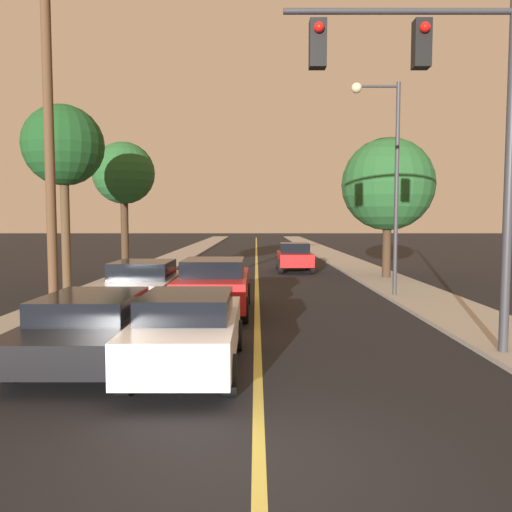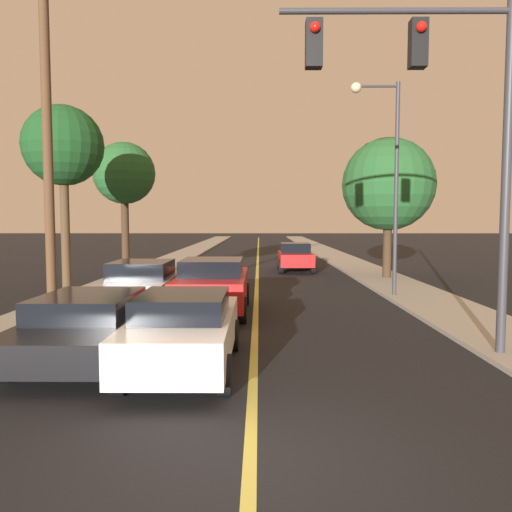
{
  "view_description": "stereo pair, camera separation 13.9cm",
  "coord_description": "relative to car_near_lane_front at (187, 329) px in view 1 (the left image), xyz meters",
  "views": [
    {
      "loc": [
        -0.03,
        -5.42,
        2.74
      ],
      "look_at": [
        0.0,
        10.44,
        1.6
      ],
      "focal_mm": 35.0,
      "sensor_mm": 36.0,
      "label": 1
    },
    {
      "loc": [
        0.11,
        -5.42,
        2.74
      ],
      "look_at": [
        0.0,
        10.44,
        1.6
      ],
      "focal_mm": 35.0,
      "sensor_mm": 36.0,
      "label": 2
    }
  ],
  "objects": [
    {
      "name": "ground_plane",
      "position": [
        1.26,
        -3.53,
        -0.75
      ],
      "size": [
        200.0,
        200.0,
        0.0
      ],
      "primitive_type": "plane",
      "color": "black"
    },
    {
      "name": "road_surface",
      "position": [
        1.26,
        32.47,
        -0.75
      ],
      "size": [
        9.01,
        80.0,
        0.01
      ],
      "color": "black",
      "rests_on": "ground"
    },
    {
      "name": "sidewalk_left",
      "position": [
        -4.5,
        32.47,
        -0.69
      ],
      "size": [
        2.5,
        80.0,
        0.12
      ],
      "color": "#9E998E",
      "rests_on": "ground"
    },
    {
      "name": "sidewalk_right",
      "position": [
        7.02,
        32.47,
        -0.69
      ],
      "size": [
        2.5,
        80.0,
        0.12
      ],
      "color": "#9E998E",
      "rests_on": "ground"
    },
    {
      "name": "car_near_lane_front",
      "position": [
        0.0,
        0.0,
        0.0
      ],
      "size": [
        1.87,
        4.33,
        1.44
      ],
      "color": "white",
      "rests_on": "ground"
    },
    {
      "name": "car_near_lane_second",
      "position": [
        0.0,
        5.58,
        0.09
      ],
      "size": [
        2.07,
        4.65,
        1.61
      ],
      "color": "red",
      "rests_on": "ground"
    },
    {
      "name": "car_outer_lane_front",
      "position": [
        -1.98,
        0.85,
        -0.07
      ],
      "size": [
        2.09,
        5.08,
        1.3
      ],
      "color": "black",
      "rests_on": "ground"
    },
    {
      "name": "car_outer_lane_second",
      "position": [
        -1.98,
        5.27,
        0.07
      ],
      "size": [
        1.94,
        4.18,
        1.58
      ],
      "color": "#A5A8B2",
      "rests_on": "ground"
    },
    {
      "name": "car_far_oncoming",
      "position": [
        3.29,
        17.66,
        0.04
      ],
      "size": [
        1.86,
        3.92,
        1.52
      ],
      "rotation": [
        0.0,
        0.0,
        3.14
      ],
      "color": "red",
      "rests_on": "ground"
    },
    {
      "name": "traffic_signal_mast",
      "position": [
        4.81,
        0.85,
        4.21
      ],
      "size": [
        4.51,
        0.42,
        6.84
      ],
      "color": "#333338",
      "rests_on": "ground"
    },
    {
      "name": "streetlamp_right",
      "position": [
        5.75,
        8.5,
        4.04
      ],
      "size": [
        1.69,
        0.36,
        7.35
      ],
      "color": "#333338",
      "rests_on": "ground"
    },
    {
      "name": "utility_pole_left",
      "position": [
        -3.85,
        3.44,
        3.87
      ],
      "size": [
        1.6,
        0.24,
        8.68
      ],
      "color": "#513823",
      "rests_on": "ground"
    },
    {
      "name": "tree_left_near",
      "position": [
        -4.76,
        13.8,
        4.06
      ],
      "size": [
        2.79,
        2.79,
        6.15
      ],
      "color": "#3D2B1C",
      "rests_on": "ground"
    },
    {
      "name": "tree_left_far",
      "position": [
        -5.2,
        7.88,
        4.42
      ],
      "size": [
        2.67,
        2.67,
        6.45
      ],
      "color": "#4C3823",
      "rests_on": "ground"
    },
    {
      "name": "tree_right_near",
      "position": [
        7.23,
        13.9,
        3.6
      ],
      "size": [
        4.19,
        4.19,
        6.35
      ],
      "color": "#3D2B1C",
      "rests_on": "ground"
    }
  ]
}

